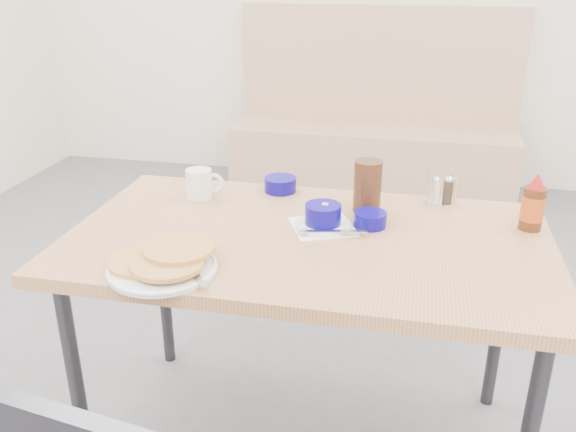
% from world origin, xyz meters
% --- Properties ---
extents(booth_bench, '(1.90, 0.56, 1.22)m').
position_xyz_m(booth_bench, '(0.00, 2.78, 0.35)').
color(booth_bench, tan).
rests_on(booth_bench, ground).
extents(dining_table, '(1.40, 0.80, 0.76)m').
position_xyz_m(dining_table, '(0.00, 0.25, 0.70)').
color(dining_table, tan).
rests_on(dining_table, ground).
extents(pancake_plate, '(0.30, 0.28, 0.05)m').
position_xyz_m(pancake_plate, '(-0.33, -0.04, 0.78)').
color(pancake_plate, white).
rests_on(pancake_plate, dining_table).
extents(coffee_mug, '(0.13, 0.09, 0.10)m').
position_xyz_m(coffee_mug, '(-0.41, 0.47, 0.81)').
color(coffee_mug, white).
rests_on(coffee_mug, dining_table).
extents(grits_setting, '(0.25, 0.24, 0.08)m').
position_xyz_m(grits_setting, '(0.03, 0.31, 0.79)').
color(grits_setting, white).
rests_on(grits_setting, dining_table).
extents(creamer_bowl, '(0.11, 0.11, 0.05)m').
position_xyz_m(creamer_bowl, '(-0.16, 0.59, 0.78)').
color(creamer_bowl, '#0A0571').
rests_on(creamer_bowl, dining_table).
extents(butter_bowl, '(0.10, 0.10, 0.04)m').
position_xyz_m(butter_bowl, '(0.17, 0.35, 0.78)').
color(butter_bowl, '#0A0571').
rests_on(butter_bowl, dining_table).
extents(amber_tumbler, '(0.09, 0.09, 0.17)m').
position_xyz_m(amber_tumbler, '(0.15, 0.48, 0.84)').
color(amber_tumbler, '#3D2113').
rests_on(amber_tumbler, dining_table).
extents(condiment_caddy, '(0.11, 0.08, 0.11)m').
position_xyz_m(condiment_caddy, '(0.38, 0.59, 0.80)').
color(condiment_caddy, silver).
rests_on(condiment_caddy, dining_table).
extents(syrup_bottle, '(0.07, 0.07, 0.18)m').
position_xyz_m(syrup_bottle, '(0.64, 0.44, 0.84)').
color(syrup_bottle, '#47230F').
rests_on(syrup_bottle, dining_table).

